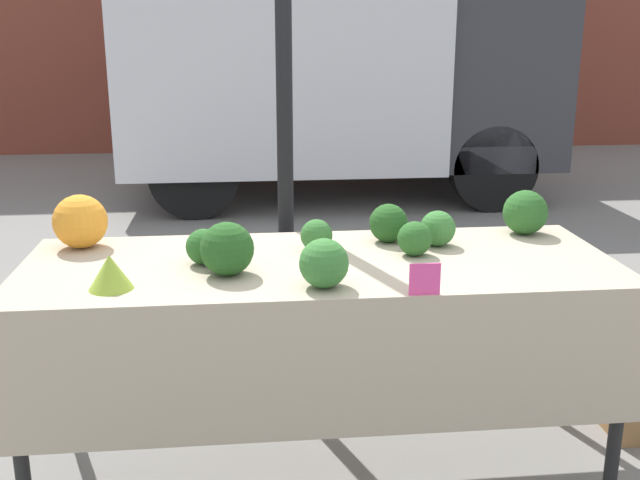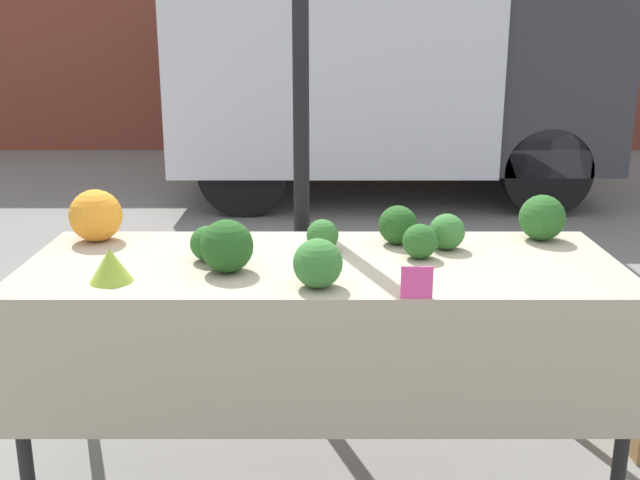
% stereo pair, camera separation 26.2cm
% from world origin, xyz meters
% --- Properties ---
extents(ground_plane, '(40.00, 40.00, 0.00)m').
position_xyz_m(ground_plane, '(0.00, 0.00, 0.00)').
color(ground_plane, gray).
extents(tent_pole, '(0.07, 0.07, 2.52)m').
position_xyz_m(tent_pole, '(-0.09, 0.59, 1.26)').
color(tent_pole, black).
rests_on(tent_pole, ground_plane).
extents(parked_truck, '(4.16, 2.21, 2.56)m').
position_xyz_m(parked_truck, '(0.54, 5.02, 1.37)').
color(parked_truck, silver).
rests_on(parked_truck, ground_plane).
extents(market_table, '(2.18, 0.82, 0.85)m').
position_xyz_m(market_table, '(0.00, -0.07, 0.75)').
color(market_table, tan).
rests_on(market_table, ground_plane).
extents(orange_cauliflower, '(0.21, 0.21, 0.21)m').
position_xyz_m(orange_cauliflower, '(-0.91, 0.27, 0.95)').
color(orange_cauliflower, orange).
rests_on(orange_cauliflower, market_table).
extents(romanesco_head, '(0.15, 0.15, 0.12)m').
position_xyz_m(romanesco_head, '(-0.72, -0.24, 0.91)').
color(romanesco_head, '#93B238').
rests_on(romanesco_head, market_table).
extents(broccoli_head_0, '(0.19, 0.19, 0.19)m').
position_xyz_m(broccoli_head_0, '(-0.34, -0.13, 0.94)').
color(broccoli_head_0, '#23511E').
rests_on(broccoli_head_0, market_table).
extents(broccoli_head_1, '(0.18, 0.18, 0.18)m').
position_xyz_m(broccoli_head_1, '(0.89, 0.29, 0.94)').
color(broccoli_head_1, '#285B23').
rests_on(broccoli_head_1, market_table).
extents(broccoli_head_2, '(0.17, 0.17, 0.17)m').
position_xyz_m(broccoli_head_2, '(-0.02, -0.29, 0.93)').
color(broccoli_head_2, '#387533').
rests_on(broccoli_head_2, market_table).
extents(broccoli_head_3, '(0.12, 0.12, 0.12)m').
position_xyz_m(broccoli_head_3, '(0.00, 0.13, 0.91)').
color(broccoli_head_3, '#336B2D').
rests_on(broccoli_head_3, market_table).
extents(broccoli_head_4, '(0.13, 0.13, 0.13)m').
position_xyz_m(broccoli_head_4, '(-0.42, 0.01, 0.91)').
color(broccoli_head_4, '#285B23').
rests_on(broccoli_head_4, market_table).
extents(broccoli_head_5, '(0.14, 0.14, 0.14)m').
position_xyz_m(broccoli_head_5, '(0.48, 0.15, 0.92)').
color(broccoli_head_5, '#387533').
rests_on(broccoli_head_5, market_table).
extents(broccoli_head_6, '(0.13, 0.13, 0.13)m').
position_xyz_m(broccoli_head_6, '(0.36, 0.03, 0.91)').
color(broccoli_head_6, '#285B23').
rests_on(broccoli_head_6, market_table).
extents(broccoli_head_7, '(0.15, 0.15, 0.15)m').
position_xyz_m(broccoli_head_7, '(0.30, 0.23, 0.93)').
color(broccoli_head_7, '#23511E').
rests_on(broccoli_head_7, market_table).
extents(price_sign, '(0.10, 0.01, 0.11)m').
position_xyz_m(price_sign, '(0.30, -0.40, 0.90)').
color(price_sign, '#EF4793').
rests_on(price_sign, market_table).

